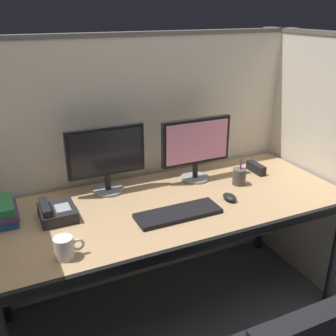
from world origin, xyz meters
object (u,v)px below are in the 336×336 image
monitor_left (106,155)px  pen_cup (239,176)px  monitor_right (196,145)px  desk_phone (56,212)px  desk (173,212)px  keyboard_main (178,213)px  computer_mouse (230,197)px  red_stapler (256,168)px  coffee_mug (65,248)px

monitor_left → pen_cup: bearing=-17.5°
monitor_right → desk_phone: size_ratio=2.26×
desk → monitor_left: bearing=132.8°
keyboard_main → computer_mouse: 0.32m
desk → monitor_right: 0.44m
desk_phone → red_stapler: 1.24m
coffee_mug → red_stapler: bearing=17.9°
desk_phone → computer_mouse: bearing=-12.2°
desk → desk_phone: size_ratio=10.00×
red_stapler → pen_cup: size_ratio=0.93×
coffee_mug → pen_cup: (1.06, 0.30, 0.00)m
coffee_mug → computer_mouse: bearing=9.7°
desk → desk_phone: (-0.58, 0.10, 0.08)m
desk → pen_cup: size_ratio=11.84×
coffee_mug → desk_phone: bearing=86.0°
keyboard_main → desk_phone: 0.60m
monitor_right → coffee_mug: monitor_right is taller
monitor_left → computer_mouse: monitor_left is taller
computer_mouse → desk_phone: size_ratio=0.51×
keyboard_main → red_stapler: bearing=22.8°
monitor_right → keyboard_main: 0.50m
monitor_left → desk_phone: (-0.32, -0.19, -0.18)m
computer_mouse → coffee_mug: (-0.90, -0.15, 0.03)m
computer_mouse → red_stapler: (0.36, 0.25, 0.01)m
monitor_left → keyboard_main: (0.24, -0.41, -0.20)m
computer_mouse → red_stapler: red_stapler is taller
keyboard_main → desk_phone: bearing=158.1°
red_stapler → pen_cup: pen_cup is taller
desk → red_stapler: red_stapler is taller
desk → monitor_left: size_ratio=4.42×
monitor_left → red_stapler: size_ratio=2.87×
keyboard_main → computer_mouse: size_ratio=4.48×
monitor_right → keyboard_main: bearing=-129.1°
desk_phone → coffee_mug: size_ratio=1.51×
monitor_right → coffee_mug: 1.00m
coffee_mug → desk: bearing=21.8°
monitor_left → pen_cup: size_ratio=2.68×
keyboard_main → pen_cup: pen_cup is taller
pen_cup → red_stapler: bearing=27.9°
desk → red_stapler: 0.68m
desk_phone → monitor_left: bearing=30.3°
desk_phone → red_stapler: bearing=3.0°
desk → red_stapler: size_ratio=12.67×
red_stapler → keyboard_main: bearing=-157.2°
keyboard_main → desk_phone: size_ratio=2.26×
monitor_left → pen_cup: (0.72, -0.23, -0.17)m
monitor_left → monitor_right: size_ratio=1.00×
desk_phone → pen_cup: (1.04, -0.04, 0.02)m
monitor_left → red_stapler: bearing=-7.5°
monitor_left → coffee_mug: size_ratio=3.41×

